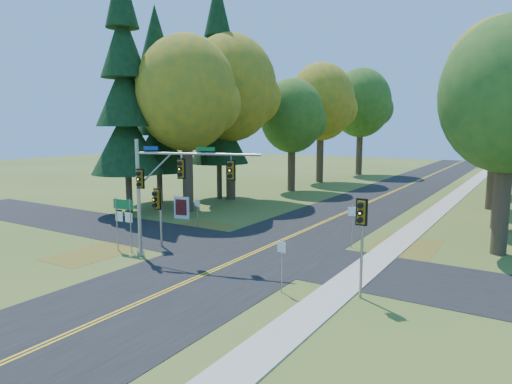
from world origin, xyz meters
The scene contains 29 objects.
ground centered at (0.00, 0.00, 0.00)m, with size 160.00×160.00×0.00m, color #425A20.
road_main centered at (0.00, 0.00, 0.01)m, with size 8.00×160.00×0.02m, color black.
road_cross centered at (0.00, 2.00, 0.01)m, with size 60.00×6.00×0.02m, color black.
centerline_left centered at (-0.10, 0.00, 0.03)m, with size 0.10×160.00×0.01m, color gold.
centerline_right centered at (0.10, 0.00, 0.03)m, with size 0.10×160.00×0.01m, color gold.
sidewalk_east centered at (6.20, 0.00, 0.03)m, with size 1.60×160.00×0.06m, color #9E998E.
leaf_patch_w_near centered at (-6.50, 4.00, 0.01)m, with size 4.00×6.00×0.00m, color brown.
leaf_patch_e centered at (6.80, 6.00, 0.01)m, with size 3.50×8.00×0.00m, color brown.
leaf_patch_w_far centered at (-7.50, -3.00, 0.01)m, with size 3.00×5.00×0.00m, color brown.
tree_w_a centered at (-11.13, 9.38, 9.49)m, with size 8.00×8.00×14.15m.
tree_e_a centered at (11.57, 8.77, 8.53)m, with size 7.20×7.20×12.73m.
tree_w_b centered at (-11.72, 16.29, 10.37)m, with size 8.60×8.60×15.38m.
tree_e_b centered at (10.97, 15.58, 8.90)m, with size 7.60×7.60×13.33m.
tree_w_c centered at (-9.54, 24.47, 7.94)m, with size 6.80×6.80×11.91m.
tree_e_c centered at (9.88, 23.69, 10.66)m, with size 8.80×8.80×15.79m.
tree_w_d centered at (-10.13, 33.18, 9.78)m, with size 8.20×8.20×14.56m.
tree_e_d centered at (9.26, 32.87, 8.24)m, with size 7.00×7.00×12.32m.
tree_w_e centered at (-8.92, 44.09, 10.07)m, with size 8.40×8.40×14.97m.
pine_a centered at (-14.50, 6.00, 9.18)m, with size 5.60×5.60×19.48m.
pine_b centered at (-16.00, 11.00, 8.16)m, with size 5.60×5.60×17.31m.
pine_c centered at (-13.00, 16.00, 9.69)m, with size 5.60×5.60×20.56m.
traffic_mast centered at (-3.29, -1.55, 4.05)m, with size 6.69×2.35×6.30m.
east_signal_pole centered at (7.26, -1.74, 3.15)m, with size 0.48×0.56×4.16m.
ped_signal_pole centered at (-5.31, -0.22, 2.57)m, with size 0.55×0.63×3.46m.
route_sign_cluster centered at (-6.35, -1.84, 2.13)m, with size 1.41×0.20×3.02m.
info_kiosk centered at (-9.67, 6.73, 0.83)m, with size 1.21×0.44×1.67m.
reg_sign_e_north centered at (4.20, 5.60, 1.70)m, with size 0.46×0.18×2.48m.
reg_sign_e_south centered at (4.20, -2.75, 1.56)m, with size 0.43×0.13×2.29m.
reg_sign_w centered at (-6.60, 4.88, 1.39)m, with size 0.39×0.08×2.03m.
Camera 1 is at (13.15, -19.02, 7.03)m, focal length 32.00 mm.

